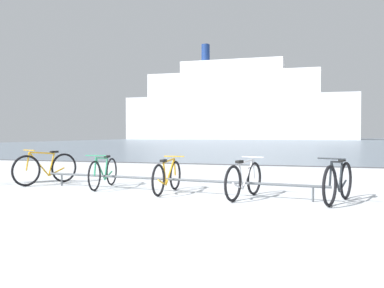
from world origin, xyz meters
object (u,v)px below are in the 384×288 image
object	(u,v)px
bicycle_1	(103,172)
bicycle_3	(244,180)
bicycle_0	(46,168)
bicycle_2	(167,177)
bicycle_4	(338,182)
ferry_ship	(236,107)

from	to	relation	value
bicycle_1	bicycle_3	bearing A→B (deg)	-9.74
bicycle_0	bicycle_2	bearing A→B (deg)	-9.39
bicycle_2	bicycle_4	size ratio (longest dim) A/B	1.01
bicycle_0	bicycle_2	size ratio (longest dim) A/B	1.02
bicycle_0	bicycle_1	xyz separation A→B (m)	(1.66, -0.22, -0.03)
bicycle_1	bicycle_4	distance (m)	4.96
bicycle_2	ferry_ship	world-z (taller)	ferry_ship
bicycle_1	ferry_ship	distance (m)	86.37
bicycle_2	bicycle_3	bearing A→B (deg)	-8.16
bicycle_1	bicycle_4	world-z (taller)	bicycle_4
bicycle_0	bicycle_4	size ratio (longest dim) A/B	1.04
bicycle_2	bicycle_3	distance (m)	1.64
bicycle_1	bicycle_3	xyz separation A→B (m)	(3.26, -0.56, -0.00)
bicycle_4	ferry_ship	world-z (taller)	ferry_ship
bicycle_1	bicycle_2	world-z (taller)	bicycle_1
bicycle_0	ferry_ship	size ratio (longest dim) A/B	0.03
bicycle_1	ferry_ship	xyz separation A→B (m)	(-11.46, 85.30, 7.27)
bicycle_1	bicycle_2	distance (m)	1.67
bicycle_4	bicycle_0	bearing A→B (deg)	172.77
bicycle_1	bicycle_3	size ratio (longest dim) A/B	1.05
bicycle_3	bicycle_4	bearing A→B (deg)	-2.00
bicycle_1	bicycle_2	bearing A→B (deg)	-11.29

